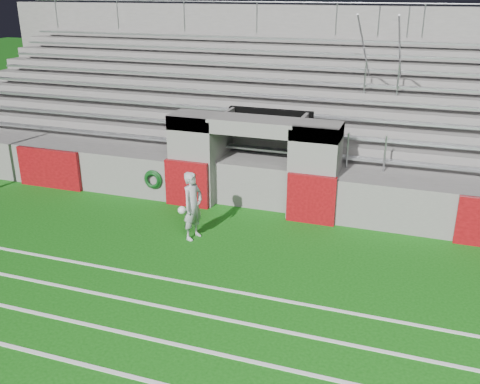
% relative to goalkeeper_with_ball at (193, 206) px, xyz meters
% --- Properties ---
extents(ground, '(90.00, 90.00, 0.00)m').
position_rel_goalkeeper_with_ball_xyz_m(ground, '(0.79, -1.07, -0.87)').
color(ground, '#10530D').
rests_on(ground, ground).
extents(stadium_structure, '(26.00, 8.48, 5.42)m').
position_rel_goalkeeper_with_ball_xyz_m(stadium_structure, '(0.79, 6.90, 0.62)').
color(stadium_structure, '#62605D').
rests_on(stadium_structure, ground).
extents(goalkeeper_with_ball, '(0.56, 0.78, 1.75)m').
position_rel_goalkeeper_with_ball_xyz_m(goalkeeper_with_ball, '(0.00, 0.00, 0.00)').
color(goalkeeper_with_ball, '#9EA1A7').
rests_on(goalkeeper_with_ball, ground).
extents(hose_coil, '(0.57, 0.15, 0.57)m').
position_rel_goalkeeper_with_ball_xyz_m(hose_coil, '(-2.09, 1.86, -0.19)').
color(hose_coil, '#0C3F13').
rests_on(hose_coil, ground).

